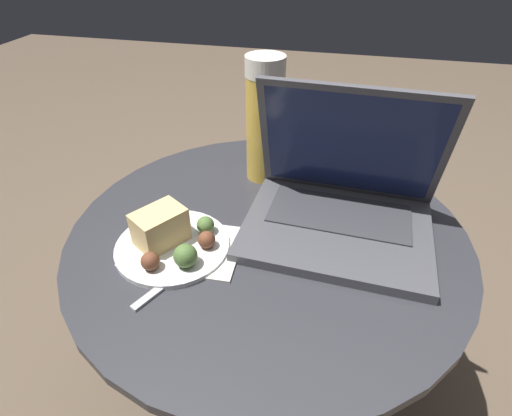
# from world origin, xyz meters

# --- Properties ---
(ground_plane) EXTENTS (6.00, 6.00, 0.00)m
(ground_plane) POSITION_xyz_m (0.00, 0.00, 0.00)
(ground_plane) COLOR brown
(table) EXTENTS (0.70, 0.70, 0.49)m
(table) POSITION_xyz_m (0.00, 0.00, 0.38)
(table) COLOR black
(table) RESTS_ON ground_plane
(napkin) EXTENTS (0.19, 0.14, 0.00)m
(napkin) POSITION_xyz_m (-0.13, -0.08, 0.49)
(napkin) COLOR silver
(napkin) RESTS_ON table
(laptop) EXTENTS (0.33, 0.26, 0.25)m
(laptop) POSITION_xyz_m (0.12, 0.04, 0.54)
(laptop) COLOR #47474C
(laptop) RESTS_ON table
(beer_glass) EXTENTS (0.08, 0.08, 0.25)m
(beer_glass) POSITION_xyz_m (-0.05, 0.18, 0.61)
(beer_glass) COLOR gold
(beer_glass) RESTS_ON table
(snack_plate) EXTENTS (0.19, 0.19, 0.07)m
(snack_plate) POSITION_xyz_m (-0.15, -0.09, 0.51)
(snack_plate) COLOR silver
(snack_plate) RESTS_ON table
(fork) EXTENTS (0.09, 0.16, 0.01)m
(fork) POSITION_xyz_m (-0.11, -0.14, 0.49)
(fork) COLOR #B2B2B7
(fork) RESTS_ON table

